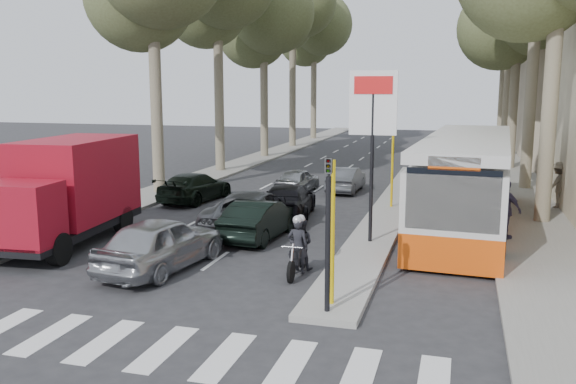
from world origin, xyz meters
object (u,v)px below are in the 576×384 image
Objects in this scene: silver_hatchback at (161,243)px; red_truck at (67,190)px; motorcycle at (299,246)px; city_bus at (467,179)px; dark_hatchback at (260,219)px.

silver_hatchback is 4.77m from red_truck.
silver_hatchback is at bearing -170.06° from motorcycle.
dark_hatchback is at bearing -147.50° from city_bus.
city_bus is (8.22, 7.86, 1.02)m from silver_hatchback.
red_truck is (-4.29, 1.79, 1.03)m from silver_hatchback.
motorcycle is (8.10, -1.04, -1.04)m from red_truck.
dark_hatchback is at bearing 17.42° from red_truck.
silver_hatchback is at bearing 74.16° from dark_hatchback.
silver_hatchback is 4.43m from dark_hatchback.
red_truck is 13.91m from city_bus.
red_truck reaches higher than dark_hatchback.
red_truck reaches higher than motorcycle.
silver_hatchback is at bearing -132.72° from city_bus.
silver_hatchback is 2.29× the size of motorcycle.
motorcycle is at bearing -12.03° from red_truck.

